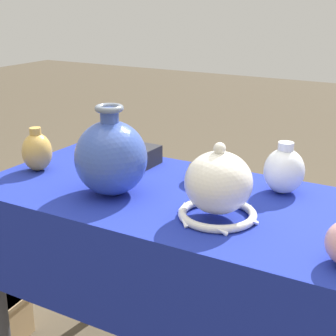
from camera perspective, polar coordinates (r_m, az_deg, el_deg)
display_table at (r=1.53m, az=1.56°, el=-6.57°), size 1.27×0.59×0.77m
vase_tall_bulbous at (r=1.49m, az=-6.34°, el=1.22°), size 0.21×0.21×0.27m
vase_dome_bell at (r=1.33m, az=5.60°, el=-2.15°), size 0.22×0.21×0.21m
mosaic_tile_box at (r=1.76m, az=-3.38°, el=1.28°), size 0.12×0.14×0.06m
pot_squat_charcoal at (r=1.62m, az=4.84°, el=-0.63°), size 0.14×0.14×0.05m
jar_round_porcelain at (r=1.54m, az=12.74°, el=-0.25°), size 0.12×0.12×0.15m
jar_round_ochre at (r=1.75m, az=-14.31°, el=1.80°), size 0.10×0.10×0.15m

